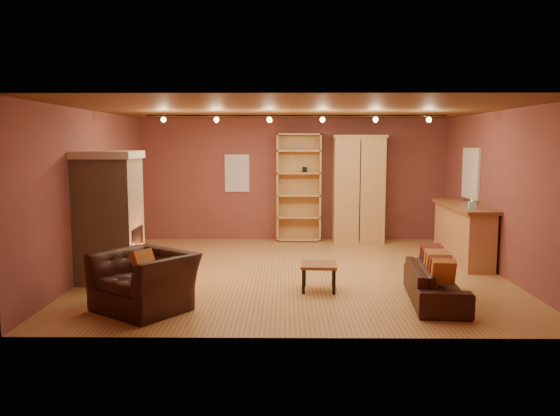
{
  "coord_description": "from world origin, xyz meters",
  "views": [
    {
      "loc": [
        -0.18,
        -9.36,
        2.26
      ],
      "look_at": [
        -0.28,
        0.2,
        1.11
      ],
      "focal_mm": 35.0,
      "sensor_mm": 36.0,
      "label": 1
    }
  ],
  "objects_px": {
    "fireplace": "(110,216)",
    "bookcase": "(299,187)",
    "coffee_table": "(319,267)",
    "armchair": "(144,271)",
    "bar_counter": "(463,233)",
    "loveseat": "(436,276)",
    "armoire": "(358,189)"
  },
  "relations": [
    {
      "from": "bar_counter",
      "to": "armchair",
      "type": "distance_m",
      "value": 6.13
    },
    {
      "from": "bookcase",
      "to": "armchair",
      "type": "height_order",
      "value": "bookcase"
    },
    {
      "from": "armchair",
      "to": "coffee_table",
      "type": "bearing_deg",
      "value": 58.84
    },
    {
      "from": "fireplace",
      "to": "coffee_table",
      "type": "height_order",
      "value": "fireplace"
    },
    {
      "from": "armoire",
      "to": "coffee_table",
      "type": "distance_m",
      "value": 4.35
    },
    {
      "from": "bookcase",
      "to": "coffee_table",
      "type": "distance_m",
      "value": 4.39
    },
    {
      "from": "bar_counter",
      "to": "coffee_table",
      "type": "height_order",
      "value": "bar_counter"
    },
    {
      "from": "armchair",
      "to": "bar_counter",
      "type": "bearing_deg",
      "value": 66.64
    },
    {
      "from": "bookcase",
      "to": "fireplace",
      "type": "bearing_deg",
      "value": -130.38
    },
    {
      "from": "armoire",
      "to": "loveseat",
      "type": "bearing_deg",
      "value": -84.09
    },
    {
      "from": "loveseat",
      "to": "coffee_table",
      "type": "distance_m",
      "value": 1.73
    },
    {
      "from": "bookcase",
      "to": "bar_counter",
      "type": "distance_m",
      "value": 3.85
    },
    {
      "from": "bookcase",
      "to": "loveseat",
      "type": "distance_m",
      "value": 5.3
    },
    {
      "from": "fireplace",
      "to": "bar_counter",
      "type": "height_order",
      "value": "fireplace"
    },
    {
      "from": "fireplace",
      "to": "armchair",
      "type": "relative_size",
      "value": 1.48
    },
    {
      "from": "bookcase",
      "to": "armoire",
      "type": "relative_size",
      "value": 1.02
    },
    {
      "from": "loveseat",
      "to": "coffee_table",
      "type": "relative_size",
      "value": 3.13
    },
    {
      "from": "fireplace",
      "to": "bookcase",
      "type": "bearing_deg",
      "value": 49.62
    },
    {
      "from": "fireplace",
      "to": "armoire",
      "type": "relative_size",
      "value": 0.88
    },
    {
      "from": "bookcase",
      "to": "loveseat",
      "type": "height_order",
      "value": "bookcase"
    },
    {
      "from": "bar_counter",
      "to": "armoire",
      "type": "bearing_deg",
      "value": 130.53
    },
    {
      "from": "armoire",
      "to": "bookcase",
      "type": "bearing_deg",
      "value": 172.42
    },
    {
      "from": "loveseat",
      "to": "armchair",
      "type": "bearing_deg",
      "value": 101.51
    },
    {
      "from": "bar_counter",
      "to": "armchair",
      "type": "height_order",
      "value": "bar_counter"
    },
    {
      "from": "bookcase",
      "to": "armchair",
      "type": "relative_size",
      "value": 1.72
    },
    {
      "from": "bar_counter",
      "to": "loveseat",
      "type": "relative_size",
      "value": 1.25
    },
    {
      "from": "fireplace",
      "to": "armchair",
      "type": "distance_m",
      "value": 1.92
    },
    {
      "from": "bookcase",
      "to": "loveseat",
      "type": "bearing_deg",
      "value": -69.47
    },
    {
      "from": "fireplace",
      "to": "bar_counter",
      "type": "distance_m",
      "value": 6.44
    },
    {
      "from": "bar_counter",
      "to": "armchair",
      "type": "xyz_separation_m",
      "value": [
        -5.29,
        -3.09,
        -0.03
      ]
    },
    {
      "from": "bar_counter",
      "to": "armchair",
      "type": "bearing_deg",
      "value": -149.68
    },
    {
      "from": "armoire",
      "to": "coffee_table",
      "type": "height_order",
      "value": "armoire"
    }
  ]
}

